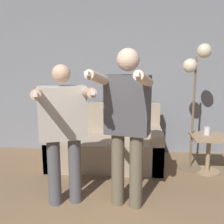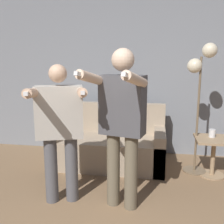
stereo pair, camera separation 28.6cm
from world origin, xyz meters
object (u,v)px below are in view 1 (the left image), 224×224
Objects in this scene: person_right at (127,118)px; couch at (106,146)px; person_left at (63,126)px; cup at (207,131)px; floor_lamp at (196,76)px; cat at (118,98)px; side_table at (209,146)px.

couch is at bearing 119.83° from person_right.
couch is 1.09× the size of person_left.
couch is at bearing 56.85° from person_left.
couch is at bearing 174.65° from cup.
person_left is 0.85× the size of floor_lamp.
person_right is at bearing -136.69° from cup.
cat is at bearing 110.60° from person_right.
cat is 1.54m from side_table.
cat is 0.24× the size of floor_lamp.
person_left reaches higher than couch.
couch reaches higher than cup.
person_left reaches higher than cat.
person_right is at bearing -73.91° from couch.
floor_lamp is at bearing -20.37° from cat.
person_left is 2.10m from cup.
person_right reaches higher than side_table.
floor_lamp is 3.37× the size of side_table.
floor_lamp reaches higher than side_table.
side_table is 4.85× the size of cup.
cup is at bearing -19.10° from cat.
couch is 1.42m from person_right.
person_right reaches higher than cat.
cat is 3.87× the size of cup.
person_left is at bearing -149.49° from cup.
side_table is at bearing -21.19° from cat.
floor_lamp is at bearing 154.72° from side_table.
floor_lamp is 0.79m from cup.
cat is 0.80× the size of side_table.
side_table is (1.81, 0.99, -0.51)m from person_left.
person_left is 1.58m from cat.
floor_lamp is 1.00m from side_table.
side_table is at bearing 11.02° from person_left.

